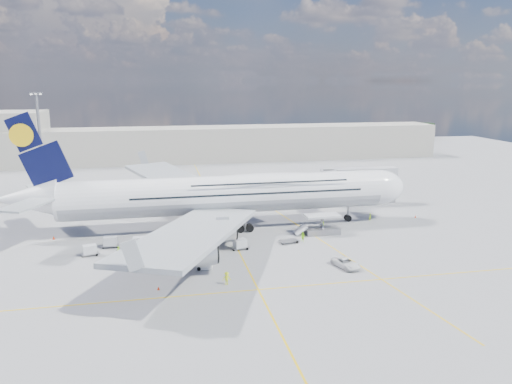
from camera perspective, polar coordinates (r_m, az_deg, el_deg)
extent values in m
plane|color=gray|center=(88.22, -2.41, -5.97)|extent=(300.00, 300.00, 0.00)
cube|color=#DEB30B|center=(88.22, -2.41, -5.97)|extent=(0.25, 220.00, 0.01)
cube|color=#DEB30B|center=(69.85, 0.26, -11.09)|extent=(120.00, 0.25, 0.01)
cube|color=#DEB30B|center=(100.49, 4.58, -3.67)|extent=(14.16, 99.06, 0.01)
cylinder|color=white|center=(95.92, -3.41, -0.24)|extent=(62.00, 7.20, 7.20)
cylinder|color=#9EA0A5|center=(95.95, -3.41, -0.33)|extent=(60.76, 7.13, 7.13)
ellipsoid|color=white|center=(96.93, 1.26, 1.11)|extent=(36.00, 6.84, 3.76)
ellipsoid|color=white|center=(104.77, 13.62, 0.52)|extent=(11.52, 7.20, 7.20)
ellipsoid|color=black|center=(106.05, 15.22, 0.91)|extent=(3.84, 4.16, 1.44)
cone|color=white|center=(97.44, -24.55, -0.69)|extent=(10.00, 6.84, 6.84)
cube|color=black|center=(95.54, -23.86, 4.50)|extent=(11.02, 0.46, 14.61)
cylinder|color=yellow|center=(95.73, -25.22, 5.91)|extent=(4.00, 0.60, 4.00)
cube|color=#999EA3|center=(114.94, -8.78, 1.17)|extent=(25.49, 39.15, 3.35)
cube|color=#999EA3|center=(76.17, -7.21, -4.66)|extent=(25.49, 39.15, 3.35)
cylinder|color=#B7BABF|center=(108.48, -5.90, -0.73)|extent=(5.20, 3.50, 3.50)
cylinder|color=#B7BABF|center=(118.38, -8.58, 0.32)|extent=(5.20, 3.50, 3.50)
cylinder|color=#B7BABF|center=(84.48, -4.18, -4.56)|extent=(5.20, 3.50, 3.50)
cylinder|color=#B7BABF|center=(74.13, -6.59, -7.09)|extent=(5.20, 3.50, 3.50)
cylinder|color=gray|center=(103.44, 10.47, -2.11)|extent=(0.44, 0.44, 3.80)
cylinder|color=black|center=(103.83, 10.44, -2.93)|extent=(1.30, 0.90, 1.30)
cylinder|color=gray|center=(97.04, -3.37, -2.89)|extent=(0.56, 0.56, 3.80)
cylinder|color=black|center=(100.48, -3.63, -3.21)|extent=(1.50, 0.90, 1.50)
cube|color=#B7B7BC|center=(110.17, 8.91, 1.46)|extent=(3.00, 10.00, 2.60)
cube|color=#B7B7BC|center=(117.68, 11.73, 2.06)|extent=(18.00, 3.00, 2.60)
cylinder|color=gray|center=(114.33, 9.27, 0.04)|extent=(0.80, 0.80, 7.10)
cylinder|color=black|center=(115.03, 9.22, -1.47)|extent=(0.90, 0.80, 0.90)
cylinder|color=gray|center=(121.70, 15.12, 0.52)|extent=(1.00, 1.00, 7.10)
cube|color=gray|center=(122.37, 15.03, -0.92)|extent=(2.00, 2.00, 0.80)
cylinder|color=#B7B7BC|center=(106.68, 9.62, 1.08)|extent=(3.60, 3.60, 2.80)
cube|color=silver|center=(93.93, 7.58, -2.68)|extent=(6.50, 3.20, 0.35)
cube|color=gray|center=(94.74, 7.53, -4.41)|extent=(6.50, 3.20, 1.10)
cube|color=gray|center=(94.32, 7.55, -3.53)|extent=(0.22, 1.99, 3.00)
cylinder|color=black|center=(92.92, 6.24, -4.84)|extent=(0.70, 0.30, 0.70)
cube|color=silver|center=(93.36, 5.09, -4.31)|extent=(2.16, 2.60, 1.60)
cylinder|color=gray|center=(131.33, -23.37, 4.75)|extent=(0.70, 0.70, 25.00)
cube|color=gray|center=(130.44, -23.86, 10.28)|extent=(3.00, 0.40, 0.60)
cube|color=#B2AD9E|center=(179.45, -7.31, 5.42)|extent=(180.00, 16.00, 12.00)
cube|color=#193814|center=(230.12, 1.86, 6.57)|extent=(160.00, 6.00, 8.00)
cube|color=gray|center=(86.88, -18.44, -6.70)|extent=(3.12, 2.17, 0.17)
cylinder|color=black|center=(86.54, -19.22, -6.92)|extent=(0.42, 0.17, 0.42)
cylinder|color=black|center=(87.32, -17.65, -6.63)|extent=(0.42, 0.17, 0.42)
cube|color=silver|center=(86.64, -18.47, -6.22)|extent=(2.37, 1.89, 1.42)
cube|color=gray|center=(87.20, -14.62, -6.38)|extent=(3.19, 2.45, 0.17)
cylinder|color=black|center=(86.78, -15.39, -6.60)|extent=(0.42, 0.17, 0.42)
cylinder|color=black|center=(87.71, -13.86, -6.31)|extent=(0.42, 0.17, 0.42)
cube|color=gray|center=(88.83, -13.19, -5.95)|extent=(2.98, 1.78, 0.17)
cylinder|color=black|center=(88.38, -13.94, -6.17)|extent=(0.42, 0.17, 0.42)
cylinder|color=black|center=(89.37, -12.44, -5.88)|extent=(0.42, 0.17, 0.42)
cube|color=silver|center=(88.59, -13.22, -5.48)|extent=(2.22, 1.62, 1.43)
cube|color=gray|center=(90.01, -16.30, -5.87)|extent=(3.07, 1.79, 0.18)
cylinder|color=black|center=(89.61, -17.08, -6.09)|extent=(0.44, 0.18, 0.44)
cylinder|color=black|center=(90.51, -15.51, -5.80)|extent=(0.44, 0.18, 0.44)
cube|color=silver|center=(89.77, -16.33, -5.39)|extent=(2.28, 1.64, 1.48)
cube|color=gray|center=(88.93, 3.79, -5.57)|extent=(3.60, 2.38, 0.20)
cylinder|color=black|center=(88.04, 3.07, -5.85)|extent=(0.49, 0.20, 0.49)
cylinder|color=black|center=(89.93, 4.50, -5.47)|extent=(0.49, 0.20, 0.49)
cube|color=gray|center=(85.41, -1.83, -6.36)|extent=(3.21, 2.39, 0.17)
cylinder|color=black|center=(84.74, -2.53, -6.61)|extent=(0.42, 0.17, 0.42)
cylinder|color=black|center=(86.17, -1.14, -6.27)|extent=(0.42, 0.17, 0.42)
cube|color=silver|center=(85.16, -1.83, -5.88)|extent=(2.45, 2.05, 1.43)
cube|color=white|center=(77.11, -5.94, -8.34)|extent=(2.61, 1.60, 1.13)
cube|color=black|center=(76.87, -5.95, -7.85)|extent=(1.06, 1.20, 0.44)
cylinder|color=black|center=(76.71, -6.55, -8.73)|extent=(0.56, 0.22, 0.56)
cylinder|color=black|center=(77.75, -5.32, -8.40)|extent=(0.56, 0.22, 0.56)
cube|color=gray|center=(113.04, -6.06, -1.27)|extent=(7.72, 3.82, 2.27)
cube|color=white|center=(112.47, -6.48, -0.22)|extent=(5.83, 3.64, 2.50)
cube|color=white|center=(113.09, -4.64, -0.70)|extent=(2.42, 2.90, 1.82)
cube|color=black|center=(113.13, -4.24, -0.57)|extent=(0.52, 2.27, 1.02)
cylinder|color=black|center=(112.15, -4.71, -1.62)|extent=(1.25, 0.40, 1.25)
cylinder|color=black|center=(114.23, -7.36, -1.42)|extent=(1.25, 0.40, 1.25)
cube|color=#F0350C|center=(112.65, -6.48, -0.61)|extent=(5.89, 3.71, 0.57)
cube|color=gray|center=(123.93, -16.20, -0.57)|extent=(6.27, 2.89, 1.86)
cube|color=white|center=(123.61, -16.55, 0.22)|extent=(4.71, 2.81, 2.05)
cube|color=white|center=(123.57, -15.15, -0.14)|extent=(1.91, 2.32, 1.49)
cube|color=black|center=(123.49, -14.85, -0.05)|extent=(0.35, 1.87, 0.84)
cylinder|color=black|center=(122.82, -15.28, -0.83)|extent=(1.03, 0.33, 1.03)
cylinder|color=black|center=(125.26, -17.09, -0.69)|extent=(1.03, 0.33, 1.03)
imported|color=white|center=(78.54, 10.24, -7.98)|extent=(3.80, 5.71, 1.46)
imported|color=#ABE518|center=(105.02, 12.91, -2.79)|extent=(0.69, 0.64, 1.58)
imported|color=#A0F91A|center=(89.57, 5.37, -5.14)|extent=(1.03, 1.08, 1.75)
imported|color=#AAFA1A|center=(84.82, -15.43, -6.58)|extent=(0.79, 1.11, 1.75)
imported|color=#A7EF19|center=(98.77, 7.61, -3.56)|extent=(0.78, 0.90, 1.57)
imported|color=#D1E117|center=(71.19, -3.37, -9.82)|extent=(1.30, 0.85, 1.89)
cone|color=#F0350C|center=(109.96, 17.76, -2.68)|extent=(0.40, 0.40, 0.51)
cube|color=#F0350C|center=(110.03, 17.75, -2.80)|extent=(0.34, 0.34, 0.03)
cone|color=#F0350C|center=(117.87, -5.44, -1.11)|extent=(0.43, 0.43, 0.55)
cube|color=#F0350C|center=(117.93, -5.44, -1.23)|extent=(0.37, 0.37, 0.03)
cone|color=#F0350C|center=(120.22, -11.42, -1.01)|extent=(0.50, 0.50, 0.63)
cube|color=#F0350C|center=(120.29, -11.42, -1.15)|extent=(0.43, 0.43, 0.03)
cone|color=#F0350C|center=(90.62, -9.93, -5.45)|extent=(0.46, 0.46, 0.59)
cube|color=#F0350C|center=(90.71, -9.92, -5.62)|extent=(0.40, 0.40, 0.03)
cone|color=#F0350C|center=(70.97, -11.09, -10.73)|extent=(0.39, 0.39, 0.49)
cube|color=#F0350C|center=(71.06, -11.09, -10.91)|extent=(0.33, 0.33, 0.03)
cone|color=#F0350C|center=(97.81, -22.12, -4.85)|extent=(0.50, 0.50, 0.64)
cube|color=#F0350C|center=(97.90, -22.11, -5.01)|extent=(0.43, 0.43, 0.03)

